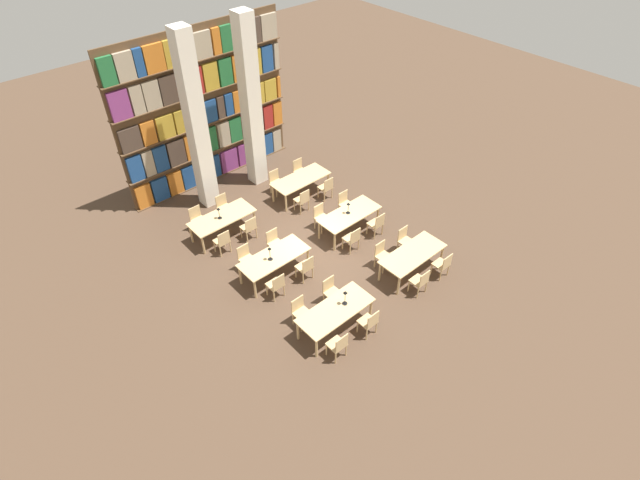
% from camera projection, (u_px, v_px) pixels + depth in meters
% --- Properties ---
extents(ground_plane, '(40.00, 40.00, 0.00)m').
position_uv_depth(ground_plane, '(314.00, 252.00, 15.60)').
color(ground_plane, '#4C3828').
extents(bookshelf_bank, '(6.44, 0.35, 5.50)m').
position_uv_depth(bookshelf_bank, '(205.00, 111.00, 17.02)').
color(bookshelf_bank, brown).
rests_on(bookshelf_bank, ground_plane).
extents(pillar_left, '(0.54, 0.54, 6.00)m').
position_uv_depth(pillar_left, '(196.00, 125.00, 15.59)').
color(pillar_left, silver).
rests_on(pillar_left, ground_plane).
extents(pillar_center, '(0.54, 0.54, 6.00)m').
position_uv_depth(pillar_center, '(251.00, 105.00, 16.63)').
color(pillar_center, silver).
rests_on(pillar_center, ground_plane).
extents(reading_table_0, '(2.10, 0.89, 0.73)m').
position_uv_depth(reading_table_0, '(335.00, 311.00, 12.90)').
color(reading_table_0, tan).
rests_on(reading_table_0, ground_plane).
extents(chair_0, '(0.42, 0.40, 0.88)m').
position_uv_depth(chair_0, '(338.00, 345.00, 12.33)').
color(chair_0, tan).
rests_on(chair_0, ground_plane).
extents(chair_1, '(0.42, 0.40, 0.88)m').
position_uv_depth(chair_1, '(301.00, 311.00, 13.15)').
color(chair_1, tan).
rests_on(chair_1, ground_plane).
extents(chair_2, '(0.42, 0.40, 0.88)m').
position_uv_depth(chair_2, '(369.00, 322.00, 12.87)').
color(chair_2, tan).
rests_on(chair_2, ground_plane).
extents(chair_3, '(0.42, 0.40, 0.88)m').
position_uv_depth(chair_3, '(331.00, 291.00, 13.70)').
color(chair_3, tan).
rests_on(chair_3, ground_plane).
extents(desk_lamp_0, '(0.14, 0.14, 0.47)m').
position_uv_depth(desk_lamp_0, '(345.00, 295.00, 12.80)').
color(desk_lamp_0, black).
rests_on(desk_lamp_0, reading_table_0).
extents(reading_table_1, '(2.10, 0.89, 0.73)m').
position_uv_depth(reading_table_1, '(413.00, 255.00, 14.52)').
color(reading_table_1, tan).
rests_on(reading_table_1, ground_plane).
extents(chair_4, '(0.42, 0.40, 0.88)m').
position_uv_depth(chair_4, '(420.00, 281.00, 13.98)').
color(chair_4, tan).
rests_on(chair_4, ground_plane).
extents(chair_5, '(0.42, 0.40, 0.88)m').
position_uv_depth(chair_5, '(382.00, 255.00, 14.80)').
color(chair_5, tan).
rests_on(chair_5, ground_plane).
extents(chair_6, '(0.42, 0.40, 0.88)m').
position_uv_depth(chair_6, '(443.00, 264.00, 14.48)').
color(chair_6, tan).
rests_on(chair_6, ground_plane).
extents(chair_7, '(0.42, 0.40, 0.88)m').
position_uv_depth(chair_7, '(405.00, 240.00, 15.31)').
color(chair_7, tan).
rests_on(chair_7, ground_plane).
extents(reading_table_2, '(2.10, 0.89, 0.73)m').
position_uv_depth(reading_table_2, '(274.00, 258.00, 14.41)').
color(reading_table_2, tan).
rests_on(reading_table_2, ground_plane).
extents(chair_8, '(0.42, 0.40, 0.88)m').
position_uv_depth(chair_8, '(276.00, 285.00, 13.87)').
color(chair_8, tan).
rests_on(chair_8, ground_plane).
extents(chair_9, '(0.42, 0.40, 0.88)m').
position_uv_depth(chair_9, '(246.00, 258.00, 14.69)').
color(chair_9, tan).
rests_on(chair_9, ground_plane).
extents(chair_10, '(0.42, 0.40, 0.88)m').
position_uv_depth(chair_10, '(305.00, 267.00, 14.40)').
color(chair_10, tan).
rests_on(chair_10, ground_plane).
extents(chair_11, '(0.42, 0.40, 0.88)m').
position_uv_depth(chair_11, '(275.00, 242.00, 15.22)').
color(chair_11, tan).
rests_on(chair_11, ground_plane).
extents(desk_lamp_1, '(0.14, 0.14, 0.46)m').
position_uv_depth(desk_lamp_1, '(270.00, 251.00, 14.07)').
color(desk_lamp_1, black).
rests_on(desk_lamp_1, reading_table_2).
extents(reading_table_3, '(2.10, 0.89, 0.73)m').
position_uv_depth(reading_table_3, '(349.00, 215.00, 15.92)').
color(reading_table_3, tan).
rests_on(reading_table_3, ground_plane).
extents(chair_12, '(0.42, 0.40, 0.88)m').
position_uv_depth(chair_12, '(352.00, 239.00, 15.35)').
color(chair_12, tan).
rests_on(chair_12, ground_plane).
extents(chair_13, '(0.42, 0.40, 0.88)m').
position_uv_depth(chair_13, '(321.00, 216.00, 16.17)').
color(chair_13, tan).
rests_on(chair_13, ground_plane).
extents(chair_14, '(0.42, 0.40, 0.88)m').
position_uv_depth(chair_14, '(377.00, 224.00, 15.89)').
color(chair_14, tan).
rests_on(chair_14, ground_plane).
extents(chair_15, '(0.42, 0.40, 0.88)m').
position_uv_depth(chair_15, '(345.00, 203.00, 16.71)').
color(chair_15, tan).
rests_on(chair_15, ground_plane).
extents(desk_lamp_2, '(0.14, 0.14, 0.41)m').
position_uv_depth(desk_lamp_2, '(348.00, 206.00, 15.71)').
color(desk_lamp_2, black).
rests_on(desk_lamp_2, reading_table_3).
extents(reading_table_4, '(2.10, 0.89, 0.73)m').
position_uv_depth(reading_table_4, '(222.00, 219.00, 15.80)').
color(reading_table_4, tan).
rests_on(reading_table_4, ground_plane).
extents(chair_16, '(0.42, 0.40, 0.88)m').
position_uv_depth(chair_16, '(222.00, 241.00, 15.26)').
color(chair_16, tan).
rests_on(chair_16, ground_plane).
extents(chair_17, '(0.42, 0.40, 0.88)m').
position_uv_depth(chair_17, '(198.00, 219.00, 16.08)').
color(chair_17, tan).
rests_on(chair_17, ground_plane).
extents(chair_18, '(0.42, 0.40, 0.88)m').
position_uv_depth(chair_18, '(249.00, 227.00, 15.76)').
color(chair_18, tan).
rests_on(chair_18, ground_plane).
extents(chair_19, '(0.42, 0.40, 0.88)m').
position_uv_depth(chair_19, '(224.00, 206.00, 16.58)').
color(chair_19, tan).
rests_on(chair_19, ground_plane).
extents(desk_lamp_3, '(0.14, 0.14, 0.42)m').
position_uv_depth(desk_lamp_3, '(219.00, 211.00, 15.51)').
color(desk_lamp_3, black).
rests_on(desk_lamp_3, reading_table_4).
extents(reading_table_5, '(2.10, 0.89, 0.73)m').
position_uv_depth(reading_table_5, '(301.00, 180.00, 17.42)').
color(reading_table_5, tan).
rests_on(reading_table_5, ground_plane).
extents(chair_20, '(0.42, 0.40, 0.88)m').
position_uv_depth(chair_20, '(303.00, 200.00, 16.86)').
color(chair_20, tan).
rests_on(chair_20, ground_plane).
extents(chair_21, '(0.42, 0.40, 0.88)m').
position_uv_depth(chair_21, '(276.00, 181.00, 17.68)').
color(chair_21, tan).
rests_on(chair_21, ground_plane).
extents(chair_22, '(0.42, 0.40, 0.88)m').
position_uv_depth(chair_22, '(326.00, 187.00, 17.40)').
color(chair_22, tan).
rests_on(chair_22, ground_plane).
extents(chair_23, '(0.42, 0.40, 0.88)m').
position_uv_depth(chair_23, '(300.00, 170.00, 18.23)').
color(chair_23, tan).
rests_on(chair_23, ground_plane).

